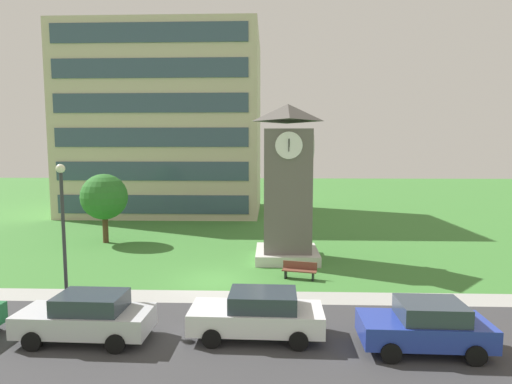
% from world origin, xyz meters
% --- Properties ---
extents(ground_plane, '(160.00, 160.00, 0.00)m').
position_xyz_m(ground_plane, '(0.00, 0.00, 0.00)').
color(ground_plane, '#3D7A33').
extents(street_asphalt, '(120.00, 7.20, 0.01)m').
position_xyz_m(street_asphalt, '(0.00, -6.68, 0.00)').
color(street_asphalt, '#38383A').
rests_on(street_asphalt, ground).
extents(kerb_strip, '(120.00, 1.60, 0.01)m').
position_xyz_m(kerb_strip, '(0.00, -2.28, 0.00)').
color(kerb_strip, '#9E9E99').
rests_on(kerb_strip, ground).
extents(office_building, '(20.11, 12.85, 19.20)m').
position_xyz_m(office_building, '(-8.41, 24.14, 9.60)').
color(office_building, beige).
rests_on(office_building, ground).
extents(clock_tower, '(3.81, 3.81, 9.49)m').
position_xyz_m(clock_tower, '(3.90, 4.36, 4.21)').
color(clock_tower, '#605B56').
rests_on(clock_tower, ground).
extents(park_bench, '(1.86, 0.88, 0.88)m').
position_xyz_m(park_bench, '(4.40, 0.50, 0.46)').
color(park_bench, brown).
rests_on(park_bench, ground).
extents(street_lamp, '(0.36, 0.36, 6.15)m').
position_xyz_m(street_lamp, '(-5.62, -4.17, 3.79)').
color(street_lamp, '#333338').
rests_on(street_lamp, ground).
extents(tree_by_building, '(3.33, 3.33, 5.05)m').
position_xyz_m(tree_by_building, '(-9.20, 8.48, 3.37)').
color(tree_by_building, '#513823').
rests_on(tree_by_building, ground).
extents(parked_car_silver, '(4.65, 2.01, 1.69)m').
position_xyz_m(parked_car_silver, '(-3.62, -6.64, 0.86)').
color(parked_car_silver, silver).
rests_on(parked_car_silver, ground).
extents(parked_car_white, '(4.78, 2.09, 1.69)m').
position_xyz_m(parked_car_white, '(2.40, -6.21, 0.86)').
color(parked_car_white, silver).
rests_on(parked_car_white, ground).
extents(parked_car_blue, '(4.23, 2.06, 1.69)m').
position_xyz_m(parked_car_blue, '(8.02, -7.01, 0.86)').
color(parked_car_blue, '#23389E').
rests_on(parked_car_blue, ground).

